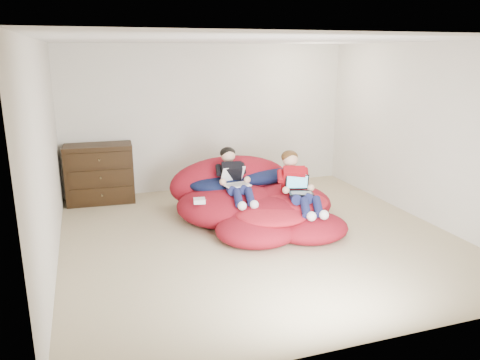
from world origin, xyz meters
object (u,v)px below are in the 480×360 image
(older_boy, at_px, (234,176))
(laptop_black, at_px, (299,188))
(beanbag_pile, at_px, (255,202))
(younger_boy, at_px, (297,182))
(laptop_white, at_px, (235,180))
(dresser, at_px, (100,174))

(older_boy, height_order, laptop_black, older_boy)
(beanbag_pile, distance_m, older_boy, 0.51)
(beanbag_pile, distance_m, younger_boy, 0.73)
(younger_boy, height_order, laptop_white, younger_boy)
(older_boy, bearing_deg, laptop_black, -36.10)
(dresser, xyz_separation_m, beanbag_pile, (2.08, -1.57, -0.21))
(beanbag_pile, xyz_separation_m, younger_boy, (0.46, -0.44, 0.37))
(dresser, bearing_deg, laptop_black, -39.26)
(dresser, bearing_deg, beanbag_pile, -37.05)
(dresser, distance_m, laptop_black, 3.28)
(beanbag_pile, xyz_separation_m, laptop_black, (0.46, -0.51, 0.30))
(dresser, xyz_separation_m, laptop_white, (1.78, -1.58, 0.15))
(younger_boy, distance_m, laptop_white, 0.87)
(laptop_white, bearing_deg, dresser, 138.29)
(beanbag_pile, bearing_deg, younger_boy, -43.57)
(laptop_black, bearing_deg, laptop_white, 147.18)
(laptop_white, bearing_deg, beanbag_pile, 2.69)
(beanbag_pile, relative_size, younger_boy, 2.20)
(younger_boy, bearing_deg, laptop_white, 150.96)
(dresser, bearing_deg, younger_boy, -38.33)
(beanbag_pile, xyz_separation_m, older_boy, (-0.30, 0.05, 0.40))
(dresser, distance_m, laptop_white, 2.39)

